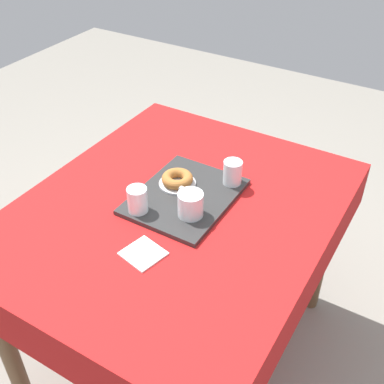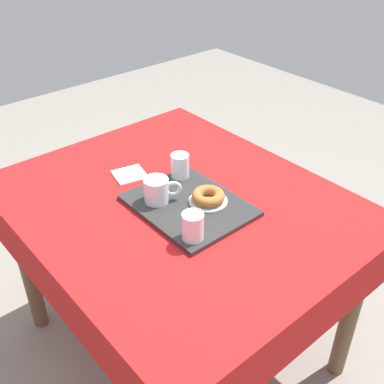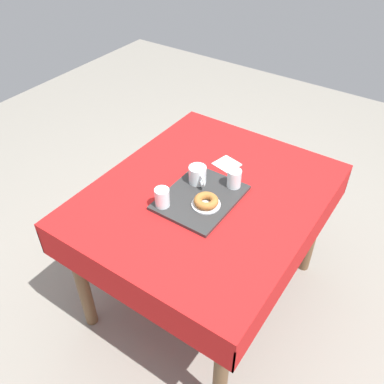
# 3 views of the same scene
# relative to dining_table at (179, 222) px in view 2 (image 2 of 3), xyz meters

# --- Properties ---
(ground_plane) EXTENTS (6.00, 6.00, 0.00)m
(ground_plane) POSITION_rel_dining_table_xyz_m (0.00, 0.00, -0.67)
(ground_plane) COLOR gray
(dining_table) EXTENTS (1.20, 0.99, 0.76)m
(dining_table) POSITION_rel_dining_table_xyz_m (0.00, 0.00, 0.00)
(dining_table) COLOR red
(dining_table) RESTS_ON ground
(serving_tray) EXTENTS (0.39, 0.31, 0.02)m
(serving_tray) POSITION_rel_dining_table_xyz_m (0.06, 0.00, 0.10)
(serving_tray) COLOR #2D2D2D
(serving_tray) RESTS_ON dining_table
(tea_mug_left) EXTENTS (0.09, 0.12, 0.08)m
(tea_mug_left) POSITION_rel_dining_table_xyz_m (-0.02, -0.07, 0.15)
(tea_mug_left) COLOR white
(tea_mug_left) RESTS_ON serving_tray
(water_glass_near) EXTENTS (0.07, 0.07, 0.09)m
(water_glass_near) POSITION_rel_dining_table_xyz_m (0.20, -0.11, 0.15)
(water_glass_near) COLOR white
(water_glass_near) RESTS_ON serving_tray
(water_glass_far) EXTENTS (0.07, 0.07, 0.09)m
(water_glass_far) POSITION_rel_dining_table_xyz_m (-0.09, 0.09, 0.15)
(water_glass_far) COLOR white
(water_glass_far) RESTS_ON serving_tray
(donut_plate_left) EXTENTS (0.13, 0.13, 0.01)m
(donut_plate_left) POSITION_rel_dining_table_xyz_m (0.09, 0.05, 0.12)
(donut_plate_left) COLOR silver
(donut_plate_left) RESTS_ON serving_tray
(sugar_donut_left) EXTENTS (0.11, 0.11, 0.03)m
(sugar_donut_left) POSITION_rel_dining_table_xyz_m (0.09, 0.05, 0.14)
(sugar_donut_left) COLOR #A3662D
(sugar_donut_left) RESTS_ON donut_plate_left
(paper_napkin) EXTENTS (0.13, 0.13, 0.01)m
(paper_napkin) POSITION_rel_dining_table_xyz_m (-0.24, -0.04, 0.10)
(paper_napkin) COLOR white
(paper_napkin) RESTS_ON dining_table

